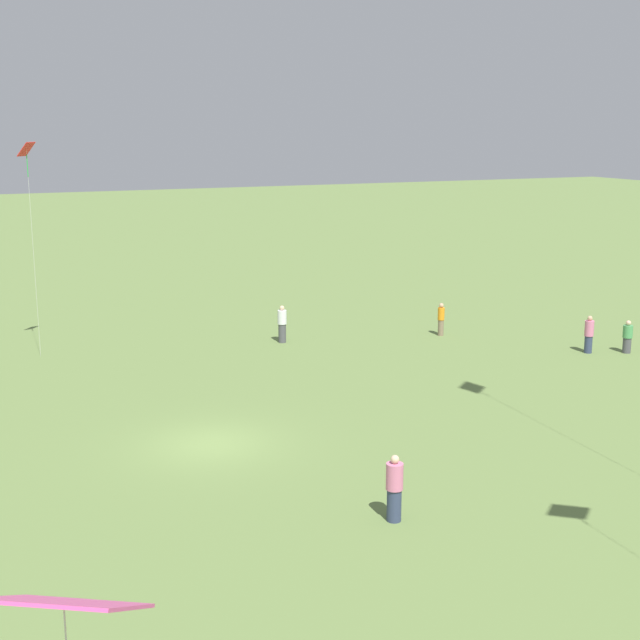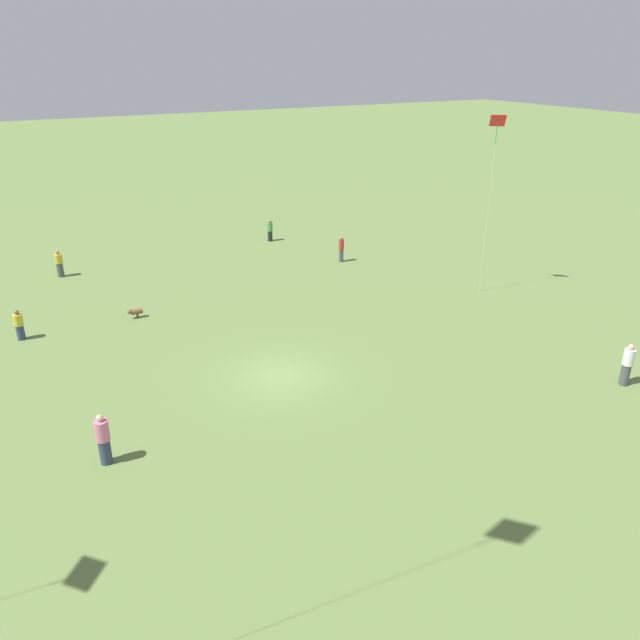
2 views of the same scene
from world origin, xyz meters
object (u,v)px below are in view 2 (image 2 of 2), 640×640
Objects in this scene: person_1 at (627,365)px; person_7 at (59,264)px; kite_0 at (497,129)px; dog_0 at (135,312)px; person_8 at (103,440)px; person_2 at (270,230)px; person_3 at (341,249)px; person_6 at (19,325)px.

person_1 reaches higher than person_7.
kite_0 reaches higher than dog_0.
person_8 is 24.92m from kite_0.
person_1 is 0.98× the size of person_8.
person_2 is at bearing 13.75° from kite_0.
kite_0 reaches higher than person_8.
person_2 is at bearing 73.16° from person_3.
person_3 is 23.78m from person_8.
kite_0 reaches higher than person_2.
person_6 reaches higher than dog_0.
kite_0 reaches higher than person_1.
person_1 is 1.21× the size of person_6.
person_1 is 0.19× the size of kite_0.
person_7 is at bearing 46.68° from kite_0.
person_7 is (25.83, 19.09, -0.10)m from person_1.
person_1 is at bearing -118.56° from person_3.
dog_0 is (17.02, 16.52, -0.58)m from person_1.
person_3 is 1.03× the size of person_7.
dog_0 is (12.22, -3.85, -0.59)m from person_8.
person_1 is at bearing 149.89° from person_8.
person_3 is at bearing 17.46° from kite_0.
kite_0 is at bearing -162.20° from person_1.
person_8 is at bearing 61.74° from person_7.
person_3 is at bearing -156.80° from person_8.
person_2 is 18.73m from kite_0.
person_6 is 0.16× the size of kite_0.
person_3 is 17.86m from person_7.
person_2 reaches higher than dog_0.
person_3 is at bearing -145.18° from person_1.
person_7 is at bearing -89.65° from person_6.
kite_0 is (-14.40, -21.28, 8.37)m from person_7.
person_7 is 2.17× the size of dog_0.
person_2 reaches higher than person_6.
kite_0 is (11.43, -2.19, 8.27)m from person_1.
person_6 is at bearing -98.95° from person_1.
kite_0 is at bearing 179.51° from person_8.
person_1 is 1.11× the size of person_7.
person_6 is 5.56m from dog_0.
person_1 is 20.22m from person_3.
dog_0 is at bearing -107.18° from person_1.
person_3 is at bearing -76.26° from dog_0.
person_1 is 14.27m from kite_0.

